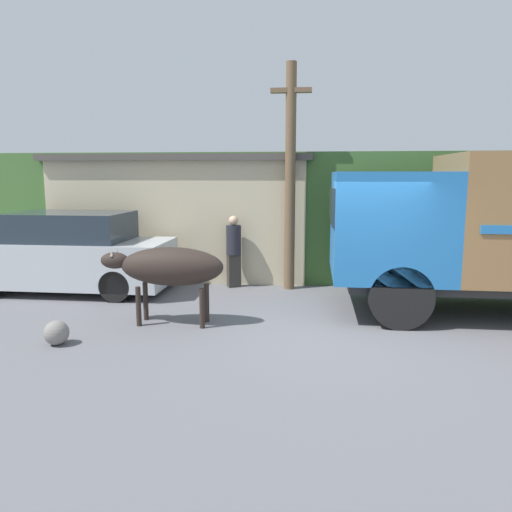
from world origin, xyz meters
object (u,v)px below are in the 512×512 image
object	(u,v)px
pedestrian_on_hill	(234,248)
utility_pole	(290,174)
parked_suv	(68,254)
brown_cow	(169,267)
roadside_rock	(56,333)

from	to	relation	value
pedestrian_on_hill	utility_pole	world-z (taller)	utility_pole
utility_pole	pedestrian_on_hill	bearing A→B (deg)	178.86
parked_suv	utility_pole	size ratio (longest dim) A/B	0.91
parked_suv	utility_pole	distance (m)	5.28
brown_cow	utility_pole	distance (m)	3.92
pedestrian_on_hill	roadside_rock	xyz separation A→B (m)	(-2.09, -4.31, -0.73)
parked_suv	pedestrian_on_hill	distance (m)	3.71
roadside_rock	parked_suv	bearing A→B (deg)	113.87
parked_suv	roadside_rock	size ratio (longest dim) A/B	11.94
parked_suv	utility_pole	bearing A→B (deg)	7.94
brown_cow	utility_pole	size ratio (longest dim) A/B	0.44
pedestrian_on_hill	utility_pole	bearing A→B (deg)	150.53
brown_cow	parked_suv	distance (m)	3.65
pedestrian_on_hill	utility_pole	size ratio (longest dim) A/B	0.33
utility_pole	brown_cow	bearing A→B (deg)	-122.95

